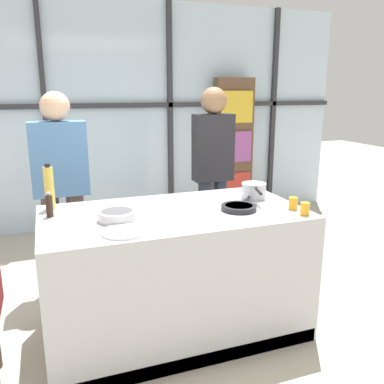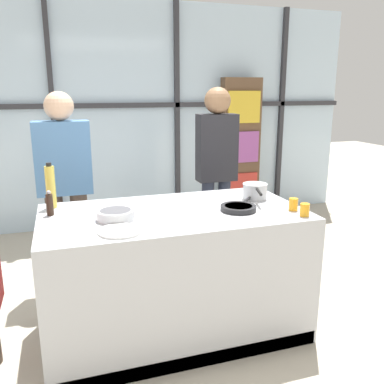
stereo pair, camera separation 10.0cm
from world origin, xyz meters
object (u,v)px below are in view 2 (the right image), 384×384
at_px(saucepan, 255,191).
at_px(juice_glass_near, 305,210).
at_px(frying_pan, 239,207).
at_px(spectator_center_left, 217,164).
at_px(white_plate, 120,231).
at_px(spectator_far_left, 65,180).
at_px(juice_glass_far, 293,204).
at_px(oil_bottle, 51,187).
at_px(pepper_grinder, 50,204).
at_px(mixing_bowl, 116,214).

height_order(saucepan, juice_glass_near, saucepan).
bearing_deg(frying_pan, spectator_center_left, 76.64).
xyz_separation_m(frying_pan, white_plate, (-0.85, -0.19, -0.01)).
distance_m(spectator_far_left, saucepan, 1.63).
bearing_deg(juice_glass_far, oil_bottle, 159.61).
relative_size(spectator_center_left, juice_glass_far, 20.24).
bearing_deg(spectator_center_left, juice_glass_far, 94.66).
bearing_deg(oil_bottle, pepper_grinder, -93.04).
height_order(saucepan, mixing_bowl, saucepan).
distance_m(oil_bottle, juice_glass_far, 1.71).
distance_m(mixing_bowl, pepper_grinder, 0.47).
bearing_deg(spectator_center_left, oil_bottle, 22.51).
bearing_deg(spectator_far_left, white_plate, 102.58).
height_order(white_plate, juice_glass_far, juice_glass_far).
relative_size(saucepan, white_plate, 1.29).
xyz_separation_m(spectator_center_left, white_plate, (-1.11, -1.29, -0.11)).
xyz_separation_m(frying_pan, pepper_grinder, (-1.25, 0.29, 0.06)).
distance_m(white_plate, mixing_bowl, 0.25).
bearing_deg(pepper_grinder, spectator_far_left, 82.33).
distance_m(spectator_far_left, pepper_grinder, 0.82).
height_order(white_plate, mixing_bowl, mixing_bowl).
xyz_separation_m(white_plate, juice_glass_near, (1.21, -0.06, 0.04)).
height_order(spectator_far_left, oil_bottle, spectator_far_left).
distance_m(pepper_grinder, juice_glass_near, 1.70).
bearing_deg(frying_pan, pepper_grinder, 167.09).
distance_m(spectator_center_left, oil_bottle, 1.62).
distance_m(pepper_grinder, juice_glass_far, 1.66).
relative_size(spectator_far_left, saucepan, 5.03).
xyz_separation_m(saucepan, white_plate, (-1.10, -0.44, -0.06)).
relative_size(white_plate, juice_glass_near, 3.05).
relative_size(spectator_center_left, pepper_grinder, 10.25).
relative_size(mixing_bowl, juice_glass_far, 2.83).
relative_size(saucepan, mixing_bowl, 1.39).
bearing_deg(juice_glass_far, frying_pan, 161.59).
distance_m(spectator_center_left, pepper_grinder, 1.71).
relative_size(frying_pan, pepper_grinder, 2.15).
height_order(spectator_far_left, mixing_bowl, spectator_far_left).
height_order(spectator_center_left, mixing_bowl, spectator_center_left).
height_order(saucepan, white_plate, saucepan).
bearing_deg(spectator_far_left, juice_glass_far, 140.97).
bearing_deg(saucepan, white_plate, -158.29).
distance_m(white_plate, juice_glass_far, 1.21).
xyz_separation_m(pepper_grinder, juice_glass_near, (1.61, -0.55, -0.03)).
xyz_separation_m(saucepan, mixing_bowl, (-1.09, -0.19, -0.03)).
xyz_separation_m(spectator_center_left, juice_glass_near, (0.10, -1.36, -0.08)).
bearing_deg(spectator_far_left, mixing_bowl, 105.85).
bearing_deg(oil_bottle, juice_glass_near, -24.67).
height_order(frying_pan, pepper_grinder, pepper_grinder).
bearing_deg(pepper_grinder, frying_pan, -12.91).
distance_m(frying_pan, mixing_bowl, 0.85).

